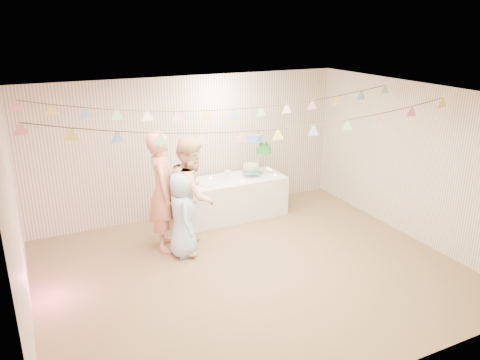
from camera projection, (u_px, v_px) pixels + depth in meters
name	position (u px, v px, depth m)	size (l,w,h in m)	color
floor	(251.00, 271.00, 6.95)	(6.00, 6.00, 0.00)	brown
ceiling	(253.00, 95.00, 6.10)	(6.00, 6.00, 0.00)	silver
back_wall	(191.00, 147.00, 8.65)	(6.00, 6.00, 0.00)	silver
front_wall	(373.00, 271.00, 4.40)	(6.00, 6.00, 0.00)	silver
left_wall	(17.00, 228.00, 5.30)	(5.00, 5.00, 0.00)	silver
right_wall	(413.00, 162.00, 7.76)	(5.00, 5.00, 0.00)	silver
table	(232.00, 198.00, 8.76)	(1.99, 0.79, 0.74)	silver
cake_stand	(257.00, 153.00, 8.77)	(0.73, 0.43, 0.81)	silver
cake_bottom	(251.00, 171.00, 8.77)	(0.31, 0.31, 0.15)	teal
cake_middle	(263.00, 153.00, 8.94)	(0.27, 0.27, 0.22)	#1E8B36
cake_top_tier	(255.00, 143.00, 8.65)	(0.25, 0.25, 0.19)	#4287D0
platter	(208.00, 183.00, 8.39)	(0.38, 0.38, 0.02)	white
posy	(228.00, 174.00, 8.63)	(0.14, 0.14, 0.16)	white
person_adult_a	(163.00, 191.00, 7.37)	(0.71, 0.46, 1.94)	tan
person_adult_b	(192.00, 194.00, 7.37)	(0.90, 0.70, 1.86)	#D6AD84
person_child	(182.00, 214.00, 7.23)	(0.67, 0.43, 1.36)	#A7CAED
bunting_back	(220.00, 102.00, 7.12)	(5.60, 1.10, 0.40)	pink
bunting_front	(260.00, 119.00, 6.02)	(5.60, 0.90, 0.36)	#72A5E5
tealight_0	(194.00, 187.00, 8.18)	(0.04, 0.04, 0.03)	#FFD88C
tealight_1	(211.00, 178.00, 8.65)	(0.04, 0.04, 0.03)	#FFD88C
tealight_2	(242.00, 181.00, 8.49)	(0.04, 0.04, 0.03)	#FFD88C
tealight_3	(244.00, 172.00, 8.97)	(0.04, 0.04, 0.03)	#FFD88C
tealight_4	(275.00, 175.00, 8.82)	(0.04, 0.04, 0.03)	#FFD88C
tealight_5	(270.00, 169.00, 9.13)	(0.04, 0.04, 0.03)	#FFD88C
tealight_6	(267.00, 168.00, 9.20)	(0.04, 0.04, 0.03)	#FFD88C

